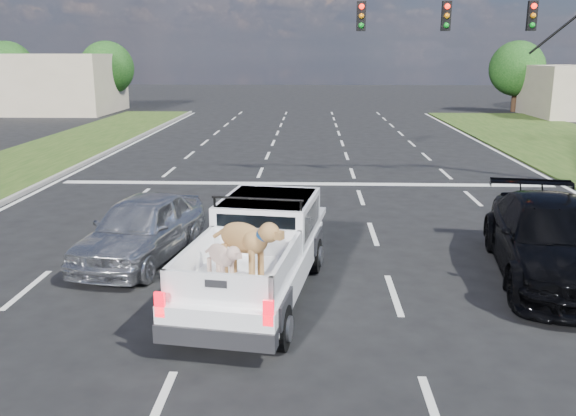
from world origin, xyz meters
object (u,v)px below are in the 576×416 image
(traffic_signal, at_px, (523,43))
(pickup_truck, at_px, (257,251))
(silver_sedan, at_px, (141,228))
(black_coupe, at_px, (553,240))

(traffic_signal, bearing_deg, pickup_truck, -126.83)
(traffic_signal, bearing_deg, silver_sedan, -141.06)
(traffic_signal, distance_m, pickup_truck, 13.87)
(silver_sedan, distance_m, black_coupe, 8.54)
(traffic_signal, relative_size, pickup_truck, 1.74)
(silver_sedan, relative_size, black_coupe, 0.78)
(black_coupe, bearing_deg, pickup_truck, -159.56)
(pickup_truck, bearing_deg, traffic_signal, 61.75)
(traffic_signal, distance_m, silver_sedan, 14.33)
(pickup_truck, bearing_deg, silver_sedan, 151.83)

